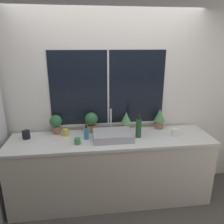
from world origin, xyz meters
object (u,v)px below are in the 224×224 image
Objects in this scene: soap_bottle at (86,133)px; mug_black at (26,135)px; mug_green at (77,141)px; sink at (113,135)px; potted_plant_center_right at (126,120)px; mug_white at (174,132)px; potted_plant_center_left at (91,121)px; bottle_tall at (139,128)px; mug_yellow at (66,132)px; potted_plant_far_left at (56,123)px; potted_plant_far_right at (160,117)px.

soap_bottle is 1.83× the size of mug_black.
sink is at bearing 13.24° from mug_green.
potted_plant_center_right is 0.66m from mug_white.
mug_green is at bearing -175.73° from mug_white.
bottle_tall is (0.59, -0.25, -0.03)m from potted_plant_center_left.
mug_black is at bearing -176.12° from mug_yellow.
bottle_tall is at bearing -23.10° from potted_plant_center_left.
potted_plant_center_right is 0.85× the size of bottle_tall.
sink is 1.90× the size of potted_plant_center_right.
potted_plant_center_left is at bearing 0.00° from potted_plant_far_left.
potted_plant_far_left is 2.45× the size of mug_black.
potted_plant_center_right is at bearing 180.00° from potted_plant_far_right.
potted_plant_far_right is at bearing 20.50° from sink.
potted_plant_center_right is at bearing 6.08° from mug_yellow.
potted_plant_far_right is 3.74× the size of mug_green.
potted_plant_far_right is at bearing 12.81° from soap_bottle.
mug_white reaches higher than mug_yellow.
potted_plant_center_left is 3.58× the size of mug_green.
potted_plant_center_left is at bearing 165.83° from mug_white.
mug_white is 0.93× the size of mug_black.
mug_green is (0.29, -0.36, -0.12)m from potted_plant_far_left.
potted_plant_center_left is 3.19× the size of mug_yellow.
potted_plant_far_left reaches higher than mug_white.
bottle_tall is (0.11, -0.25, -0.02)m from potted_plant_center_right.
sink is 6.52× the size of mug_green.
potted_plant_center_left is at bearing 63.38° from mug_green.
bottle_tall is (-0.36, -0.25, -0.04)m from potted_plant_far_right.
potted_plant_far_right is (1.42, 0.00, 0.01)m from potted_plant_far_left.
mug_green is at bearing -129.97° from soap_bottle.
mug_green is (-0.11, -0.13, -0.04)m from soap_bottle.
potted_plant_center_right is 0.28m from bottle_tall.
bottle_tall reaches higher than mug_green.
sink is at bearing -159.50° from potted_plant_far_right.
potted_plant_far_right is 1.31m from mug_yellow.
potted_plant_far_left is 0.48m from mug_green.
mug_white is at bearing -24.57° from potted_plant_center_right.
bottle_tall reaches higher than potted_plant_center_left.
mug_green is 0.89× the size of mug_yellow.
potted_plant_far_right reaches higher than potted_plant_center_right.
mug_green is 0.32m from mug_yellow.
potted_plant_far_left is 0.94× the size of potted_plant_center_left.
sink is at bearing -4.46° from soap_bottle.
soap_bottle is at bearing 178.36° from bottle_tall.
potted_plant_far_right is 0.92× the size of bottle_tall.
potted_plant_far_right reaches higher than mug_yellow.
potted_plant_center_left reaches higher than mug_white.
mug_green is at bearing -171.86° from bottle_tall.
mug_black is at bearing -176.13° from potted_plant_far_right.
mug_black is at bearing -174.74° from potted_plant_center_right.
mug_yellow is at bearing -34.89° from potted_plant_far_left.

